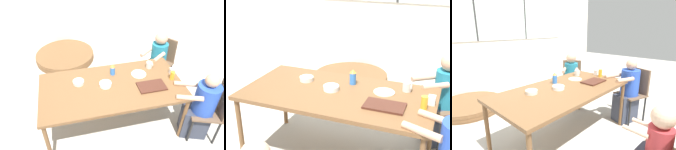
{
  "view_description": "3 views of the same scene",
  "coord_description": "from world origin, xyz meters",
  "views": [
    {
      "loc": [
        -0.5,
        -2.1,
        2.61
      ],
      "look_at": [
        0.0,
        0.0,
        0.94
      ],
      "focal_mm": 35.0,
      "sensor_mm": 36.0,
      "label": 1
    },
    {
      "loc": [
        1.02,
        -2.56,
        2.03
      ],
      "look_at": [
        0.0,
        0.0,
        0.94
      ],
      "focal_mm": 50.0,
      "sensor_mm": 36.0,
      "label": 2
    },
    {
      "loc": [
        -1.6,
        -1.49,
        1.52
      ],
      "look_at": [
        0.0,
        0.0,
        0.94
      ],
      "focal_mm": 28.0,
      "sensor_mm": 36.0,
      "label": 3
    }
  ],
  "objects": [
    {
      "name": "ground_plane",
      "position": [
        0.0,
        0.0,
        0.0
      ],
      "size": [
        16.0,
        16.0,
        0.0
      ],
      "primitive_type": "plane",
      "color": "#B2ADA3"
    },
    {
      "name": "coffee_mug",
      "position": [
        0.62,
        0.28,
        0.8
      ],
      "size": [
        0.09,
        0.09,
        0.09
      ],
      "color": "beige",
      "rests_on": "dining_table"
    },
    {
      "name": "milk_carton_small",
      "position": [
        0.87,
        0.07,
        0.8
      ],
      "size": [
        0.06,
        0.06,
        0.09
      ],
      "color": "silver",
      "rests_on": "dining_table"
    },
    {
      "name": "person_man_blue_shirt",
      "position": [
        1.1,
        -0.41,
        0.47
      ],
      "size": [
        0.59,
        0.46,
        1.05
      ],
      "rotation": [
        0.0,
        0.0,
        1.22
      ],
      "color": "#333847",
      "rests_on": "ground_plane"
    },
    {
      "name": "chair_for_man_blue_shirt",
      "position": [
        1.26,
        -0.47,
        0.53
      ],
      "size": [
        0.51,
        0.51,
        0.88
      ],
      "rotation": [
        0.0,
        0.0,
        1.22
      ],
      "color": "brown",
      "rests_on": "ground_plane"
    },
    {
      "name": "person_woman_green_shirt",
      "position": [
        0.95,
        0.7,
        0.5
      ],
      "size": [
        0.54,
        0.49,
        1.07
      ],
      "rotation": [
        0.0,
        0.0,
        -4.08
      ],
      "color": "#333847",
      "rests_on": "ground_plane"
    },
    {
      "name": "bowl_white_shallow",
      "position": [
        -0.08,
        0.02,
        0.78
      ],
      "size": [
        0.15,
        0.15,
        0.05
      ],
      "color": "white",
      "rests_on": "dining_table"
    },
    {
      "name": "sippy_cup",
      "position": [
        0.07,
        0.24,
        0.84
      ],
      "size": [
        0.07,
        0.07,
        0.16
      ],
      "color": "blue",
      "rests_on": "dining_table"
    },
    {
      "name": "plate_tortillas",
      "position": [
        0.42,
        0.16,
        0.76
      ],
      "size": [
        0.2,
        0.2,
        0.01
      ],
      "color": "beige",
      "rests_on": "dining_table"
    },
    {
      "name": "juice_glass",
      "position": [
        0.82,
        -0.05,
        0.82
      ],
      "size": [
        0.06,
        0.06,
        0.12
      ],
      "color": "gold",
      "rests_on": "dining_table"
    },
    {
      "name": "food_tray_dark",
      "position": [
        0.5,
        -0.13,
        0.77
      ],
      "size": [
        0.36,
        0.22,
        0.02
      ],
      "color": "#472319",
      "rests_on": "dining_table"
    },
    {
      "name": "chair_for_woman_green_shirt",
      "position": [
        1.08,
        0.79,
        0.53
      ],
      "size": [
        0.56,
        0.56,
        0.88
      ],
      "rotation": [
        0.0,
        0.0,
        -4.08
      ],
      "color": "brown",
      "rests_on": "ground_plane"
    },
    {
      "name": "dining_table",
      "position": [
        0.0,
        0.0,
        0.7
      ],
      "size": [
        1.86,
        0.95,
        0.76
      ],
      "color": "brown",
      "rests_on": "ground_plane"
    },
    {
      "name": "folded_table_stack",
      "position": [
        -0.56,
        1.97,
        0.07
      ],
      "size": [
        1.22,
        1.22,
        0.15
      ],
      "color": "brown",
      "rests_on": "ground_plane"
    },
    {
      "name": "bowl_cereal",
      "position": [
        -0.42,
        0.15,
        0.78
      ],
      "size": [
        0.14,
        0.14,
        0.05
      ],
      "color": "silver",
      "rests_on": "dining_table"
    }
  ]
}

